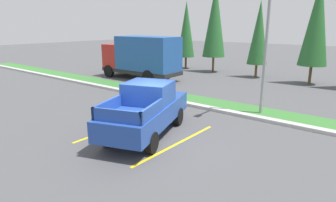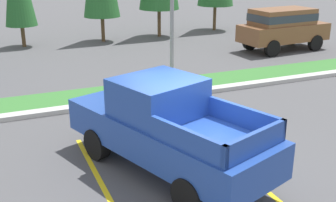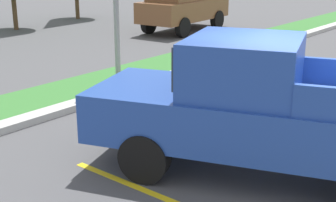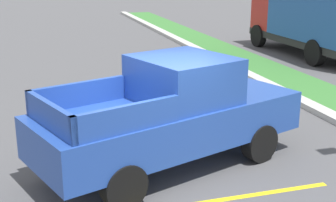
# 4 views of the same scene
# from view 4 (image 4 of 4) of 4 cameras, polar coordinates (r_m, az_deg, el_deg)

# --- Properties ---
(ground_plane) EXTENTS (120.00, 120.00, 0.00)m
(ground_plane) POSITION_cam_4_polar(r_m,az_deg,el_deg) (8.50, -0.68, -9.72)
(ground_plane) COLOR #4C4C4F
(parking_line_near) EXTENTS (0.12, 4.80, 0.01)m
(parking_line_near) POSITION_cam_4_polar(r_m,az_deg,el_deg) (10.47, -2.22, -4.48)
(parking_line_near) COLOR yellow
(parking_line_near) RESTS_ON ground
(pickup_truck_main) EXTENTS (3.53, 5.55, 2.10)m
(pickup_truck_main) POSITION_cam_4_polar(r_m,az_deg,el_deg) (8.74, 0.55, -1.59)
(pickup_truck_main) COLOR black
(pickup_truck_main) RESTS_ON ground
(cargo_truck_distant) EXTENTS (6.84, 2.60, 3.40)m
(cargo_truck_distant) POSITION_cam_4_polar(r_m,az_deg,el_deg) (20.24, 17.76, 10.41)
(cargo_truck_distant) COLOR black
(cargo_truck_distant) RESTS_ON ground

